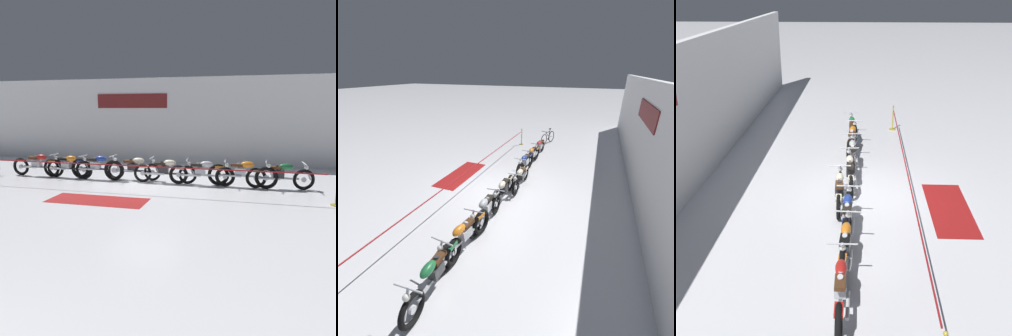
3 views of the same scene
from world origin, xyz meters
TOP-DOWN VIEW (x-y plane):
  - ground_plane at (0.00, 0.00)m, footprint 120.00×120.00m
  - back_wall at (-0.01, 5.12)m, footprint 28.00×0.29m
  - motorcycle_red_0 at (-4.65, 0.49)m, footprint 2.30×0.62m
  - motorcycle_orange_1 at (-3.30, 0.46)m, footprint 2.19×0.62m
  - motorcycle_blue_2 at (-2.04, 0.47)m, footprint 2.21×0.62m
  - motorcycle_cream_3 at (-0.63, 0.74)m, footprint 2.12×0.62m
  - motorcycle_cream_4 at (0.66, 0.50)m, footprint 2.35×0.62m
  - motorcycle_silver_5 at (2.01, 0.46)m, footprint 2.36×0.62m
  - motorcycle_orange_6 at (3.41, 0.51)m, footprint 2.41×0.62m
  - motorcycle_green_7 at (4.67, 0.55)m, footprint 2.26×0.62m
  - stanchion_far_left at (-1.58, -1.11)m, footprint 12.18×0.28m
  - floor_banner at (-0.71, -2.26)m, footprint 3.00×1.13m

SIDE VIEW (x-z plane):
  - ground_plane at x=0.00m, z-range 0.00..0.00m
  - floor_banner at x=-0.71m, z-range 0.00..0.01m
  - motorcycle_silver_5 at x=2.01m, z-range -0.01..0.92m
  - motorcycle_cream_4 at x=0.66m, z-range 0.00..0.92m
  - motorcycle_cream_3 at x=-0.63m, z-range 0.01..0.92m
  - motorcycle_green_7 at x=4.67m, z-range 0.00..0.93m
  - motorcycle_red_0 at x=-4.65m, z-range 0.00..0.93m
  - motorcycle_orange_1 at x=-3.30m, z-range 0.00..0.94m
  - motorcycle_orange_6 at x=3.41m, z-range -0.01..0.96m
  - motorcycle_blue_2 at x=-2.04m, z-range -0.01..0.96m
  - stanchion_far_left at x=-1.58m, z-range 0.23..1.28m
  - back_wall at x=-0.01m, z-range 0.00..4.20m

